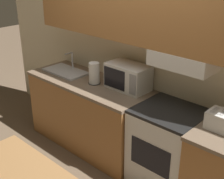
# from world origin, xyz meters

# --- Properties ---
(ground_plane) EXTENTS (16.00, 16.00, 0.00)m
(ground_plane) POSITION_xyz_m (0.00, 0.00, 0.00)
(ground_plane) COLOR brown
(wall_back) EXTENTS (5.24, 0.38, 2.55)m
(wall_back) POSITION_xyz_m (0.02, -0.06, 1.48)
(wall_back) COLOR beige
(wall_back) RESTS_ON ground_plane
(lower_counter_main) EXTENTS (1.69, 0.68, 0.91)m
(lower_counter_main) POSITION_xyz_m (-0.58, -0.33, 0.45)
(lower_counter_main) COLOR #A36B38
(lower_counter_main) RESTS_ON ground_plane
(lower_counter_right_stub) EXTENTS (0.48, 0.68, 0.91)m
(lower_counter_right_stub) POSITION_xyz_m (1.19, -0.33, 0.45)
(lower_counter_right_stub) COLOR #A36B38
(lower_counter_right_stub) RESTS_ON ground_plane
(stove_range) EXTENTS (0.67, 0.63, 0.91)m
(stove_range) POSITION_xyz_m (0.60, -0.31, 0.45)
(stove_range) COLOR silver
(stove_range) RESTS_ON ground_plane
(microwave) EXTENTS (0.50, 0.30, 0.30)m
(microwave) POSITION_xyz_m (-0.07, -0.18, 1.05)
(microwave) COLOR silver
(microwave) RESTS_ON lower_counter_main
(sink_basin) EXTENTS (0.59, 0.33, 0.26)m
(sink_basin) POSITION_xyz_m (-1.02, -0.33, 0.92)
(sink_basin) COLOR #B7BABF
(sink_basin) RESTS_ON lower_counter_main
(paper_towel_roll) EXTENTS (0.15, 0.15, 0.26)m
(paper_towel_roll) POSITION_xyz_m (-0.47, -0.33, 1.04)
(paper_towel_roll) COLOR black
(paper_towel_roll) RESTS_ON lower_counter_main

